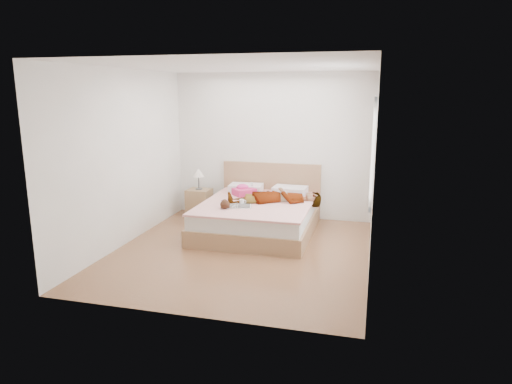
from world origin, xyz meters
TOP-DOWN VIEW (x-y plane):
  - ground at (0.00, 0.00)m, footprint 4.00×4.00m
  - woman at (0.26, 1.10)m, footprint 1.67×1.05m
  - hair at (-0.31, 1.55)m, footprint 0.52×0.60m
  - phone at (-0.24, 1.50)m, footprint 0.07×0.10m
  - room_shell at (1.77, 0.30)m, footprint 4.00×4.00m
  - bed at (0.00, 1.04)m, footprint 1.80×2.08m
  - towel at (-0.36, 1.40)m, footprint 0.45×0.45m
  - magazine at (-0.23, 0.59)m, footprint 0.47×0.37m
  - coffee_mug at (-0.20, 0.74)m, footprint 0.11×0.08m
  - plush_toy at (-0.39, 0.44)m, footprint 0.21×0.26m
  - nightstand at (-1.29, 1.64)m, footprint 0.43×0.38m

SIDE VIEW (x-z plane):
  - ground at x=0.00m, z-range 0.00..0.00m
  - bed at x=0.00m, z-range -0.22..0.78m
  - nightstand at x=-1.29m, z-range -0.15..0.74m
  - magazine at x=-0.23m, z-range 0.51..0.53m
  - hair at x=-0.31m, z-range 0.51..0.59m
  - coffee_mug at x=-0.20m, z-range 0.51..0.60m
  - plush_toy at x=-0.39m, z-range 0.51..0.64m
  - towel at x=-0.36m, z-range 0.49..0.68m
  - woman at x=0.26m, z-range 0.51..0.73m
  - phone at x=-0.24m, z-range 0.66..0.71m
  - room_shell at x=1.77m, z-range -0.50..3.50m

